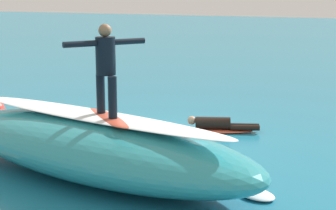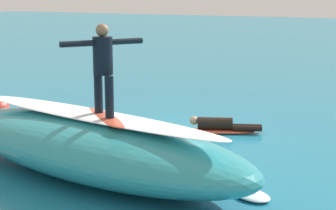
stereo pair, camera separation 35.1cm
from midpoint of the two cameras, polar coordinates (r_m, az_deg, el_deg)
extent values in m
plane|color=teal|center=(12.84, -1.63, -3.45)|extent=(120.00, 120.00, 0.00)
ellipsoid|color=teal|center=(10.24, -8.70, -4.35)|extent=(7.38, 3.65, 1.11)
ellipsoid|color=white|center=(10.09, -8.80, -1.10)|extent=(6.06, 1.91, 0.08)
ellipsoid|color=#E0563D|center=(9.87, -7.44, -1.34)|extent=(1.82, 1.43, 0.09)
cylinder|color=black|center=(10.01, -8.08, 1.24)|extent=(0.16, 0.16, 0.74)
cylinder|color=black|center=(9.56, -6.89, 0.78)|extent=(0.16, 0.16, 0.74)
cylinder|color=black|center=(9.68, -7.61, 5.12)|extent=(0.49, 0.49, 0.67)
sphere|color=#936B4C|center=(9.63, -7.69, 7.77)|extent=(0.23, 0.23, 0.23)
cylinder|color=black|center=(9.47, -10.29, 6.31)|extent=(0.42, 0.56, 0.11)
cylinder|color=black|center=(9.86, -5.11, 6.67)|extent=(0.42, 0.56, 0.11)
ellipsoid|color=#E0563D|center=(13.38, 3.97, -2.68)|extent=(2.00, 1.16, 0.07)
cylinder|color=black|center=(13.34, 3.98, -1.91)|extent=(0.90, 0.59, 0.30)
sphere|color=tan|center=(13.33, 1.75, -1.62)|extent=(0.21, 0.21, 0.21)
cylinder|color=black|center=(13.47, 7.29, -2.20)|extent=(0.71, 0.38, 0.13)
cylinder|color=black|center=(13.30, 7.33, -2.39)|extent=(0.71, 0.38, 0.13)
ellipsoid|color=white|center=(9.36, 8.09, -9.23)|extent=(0.90, 0.78, 0.09)
camera|label=1|loc=(0.18, -90.88, -0.18)|focal=58.07mm
camera|label=2|loc=(0.18, 89.12, 0.18)|focal=58.07mm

